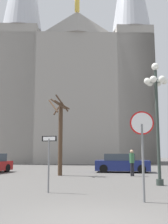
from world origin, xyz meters
name	(u,v)px	position (x,y,z in m)	size (l,w,h in m)	color
ground_plane	(93,222)	(0.00, 0.00, 0.00)	(120.00, 120.00, 0.00)	#514F4C
cathedral	(77,74)	(-2.14, 31.53, 13.05)	(21.87, 11.37, 38.96)	gray
stop_sign	(142,137)	(1.72, 2.51, 2.15)	(0.81, 0.15, 3.04)	slate
one_way_arrow_sign	(49,156)	(-1.79, 4.43, 1.45)	(0.65, 0.26, 2.30)	slate
street_lamp	(157,99)	(3.35, 6.89, 4.31)	(1.24, 1.12, 6.26)	#2D3833
bare_tree	(60,134)	(-2.22, 11.92, 2.86)	(1.61, 1.42, 5.59)	#473323
parked_car_near_navy	(122,163)	(2.39, 14.92, 0.69)	(4.42, 2.34, 1.46)	navy
pedestrian_walking	(132,160)	(2.73, 11.70, 1.07)	(0.32, 0.32, 1.76)	black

